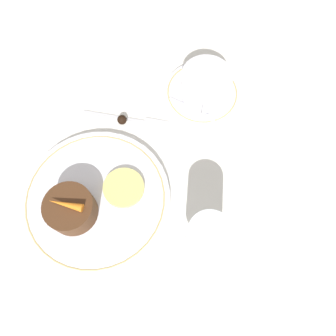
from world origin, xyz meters
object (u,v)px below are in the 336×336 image
dinner_plate (96,202)px  coffee_cup (206,84)px  wine_glass (207,237)px  fork (136,121)px  dessert_cake (71,209)px

dinner_plate → coffee_cup: bearing=144.5°
coffee_cup → wine_glass: size_ratio=1.06×
fork → dessert_cake: (0.20, -0.08, 0.04)m
wine_glass → dessert_cake: 0.23m
fork → wine_glass: bearing=33.2°
dinner_plate → coffee_cup: size_ratio=2.15×
wine_glass → fork: size_ratio=0.66×
coffee_cup → dessert_cake: (0.27, -0.21, -0.00)m
wine_glass → fork: wine_glass is taller
dinner_plate → wine_glass: size_ratio=2.27×
fork → dessert_cake: 0.21m
coffee_cup → wine_glass: bearing=3.6°
dinner_plate → dessert_cake: size_ratio=3.20×
dessert_cake → wine_glass: bearing=82.9°
dinner_plate → coffee_cup: 0.30m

